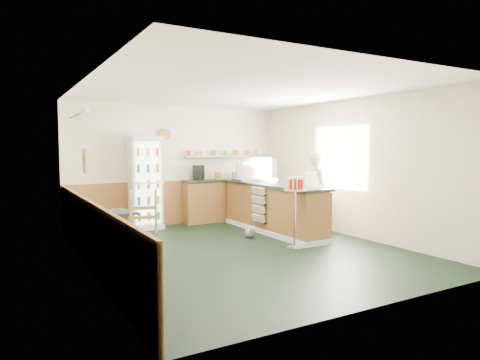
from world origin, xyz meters
TOP-DOWN VIEW (x-y plane):
  - ground at (0.00, 0.00)m, footprint 6.00×6.00m
  - room_envelope at (-0.23, 0.73)m, footprint 5.04×6.02m
  - service_counter at (1.35, 1.07)m, footprint 0.68×3.01m
  - back_counter at (1.19, 2.80)m, footprint 2.24×0.42m
  - drinks_fridge at (-0.83, 2.74)m, footprint 0.66×0.54m
  - display_case at (1.35, 1.81)m, footprint 0.90×0.47m
  - cash_register at (1.35, 0.04)m, footprint 0.40×0.42m
  - shopkeeper at (2.05, 0.47)m, footprint 0.53×0.64m
  - condiment_stand at (0.87, -0.32)m, footprint 0.39×0.39m
  - newspaper_rack at (0.99, 1.06)m, footprint 0.09×0.45m
  - cafe_table at (-2.05, 0.64)m, footprint 0.79×0.79m
  - cafe_chair at (-1.79, -0.22)m, footprint 0.51×0.51m
  - dog_doorstop at (0.65, 0.82)m, footprint 0.20×0.26m

SIDE VIEW (x-z plane):
  - ground at x=0.00m, z-range 0.00..0.00m
  - dog_doorstop at x=0.65m, z-range -0.01..0.24m
  - service_counter at x=1.35m, z-range -0.04..0.97m
  - cafe_table at x=-2.05m, z-range 0.15..0.88m
  - back_counter at x=1.19m, z-range -0.30..1.39m
  - newspaper_rack at x=0.99m, z-range 0.23..0.95m
  - cafe_chair at x=-1.79m, z-range 0.02..1.16m
  - condiment_stand at x=0.87m, z-range 0.23..1.43m
  - shopkeeper at x=2.05m, z-range 0.00..1.67m
  - drinks_fridge at x=-0.83m, z-range 0.00..1.99m
  - cash_register at x=1.35m, z-range 1.01..1.21m
  - display_case at x=1.35m, z-range 1.01..1.52m
  - room_envelope at x=-0.23m, z-range 0.16..2.88m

